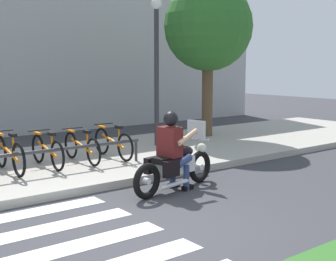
{
  "coord_description": "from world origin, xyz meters",
  "views": [
    {
      "loc": [
        -3.31,
        -4.99,
        2.21
      ],
      "look_at": [
        2.1,
        2.06,
        0.95
      ],
      "focal_mm": 49.21,
      "sensor_mm": 36.0,
      "label": 1
    }
  ],
  "objects": [
    {
      "name": "tree_near_rack",
      "position": [
        5.79,
        4.99,
        3.3
      ],
      "size": [
        2.55,
        2.55,
        4.6
      ],
      "color": "brown",
      "rests_on": "ground"
    },
    {
      "name": "bicycle_5",
      "position": [
        1.89,
        3.82,
        0.5
      ],
      "size": [
        0.48,
        1.65,
        0.76
      ],
      "color": "black",
      "rests_on": "sidewalk"
    },
    {
      "name": "ground_plane",
      "position": [
        0.0,
        0.0,
        0.0
      ],
      "size": [
        48.0,
        48.0,
        0.0
      ],
      "primitive_type": "plane",
      "color": "#38383D"
    },
    {
      "name": "crosswalk_stripe_4",
      "position": [
        -1.1,
        1.6,
        0.0
      ],
      "size": [
        2.8,
        0.4,
        0.01
      ],
      "primitive_type": "cube",
      "color": "white",
      "rests_on": "ground"
    },
    {
      "name": "bicycle_2",
      "position": [
        -0.43,
        3.81,
        0.51
      ],
      "size": [
        0.48,
        1.7,
        0.8
      ],
      "color": "black",
      "rests_on": "sidewalk"
    },
    {
      "name": "rider",
      "position": [
        1.6,
        1.28,
        0.82
      ],
      "size": [
        0.7,
        0.62,
        1.43
      ],
      "color": "#591919",
      "rests_on": "ground"
    },
    {
      "name": "bike_rack",
      "position": [
        -0.05,
        3.26,
        0.57
      ],
      "size": [
        4.47,
        0.07,
        0.49
      ],
      "color": "#333338",
      "rests_on": "sidewalk"
    },
    {
      "name": "bicycle_4",
      "position": [
        1.11,
        3.82,
        0.48
      ],
      "size": [
        0.48,
        1.65,
        0.72
      ],
      "color": "black",
      "rests_on": "sidewalk"
    },
    {
      "name": "crosswalk_stripe_3",
      "position": [
        -1.1,
        0.8,
        0.0
      ],
      "size": [
        2.8,
        0.4,
        0.01
      ],
      "primitive_type": "cube",
      "color": "white",
      "rests_on": "ground"
    },
    {
      "name": "bicycle_3",
      "position": [
        0.34,
        3.82,
        0.49
      ],
      "size": [
        0.48,
        1.6,
        0.74
      ],
      "color": "black",
      "rests_on": "sidewalk"
    },
    {
      "name": "sidewalk",
      "position": [
        0.0,
        4.19,
        0.07
      ],
      "size": [
        24.0,
        4.4,
        0.15
      ],
      "primitive_type": "cube",
      "color": "#A8A399",
      "rests_on": "ground"
    },
    {
      "name": "motorcycle",
      "position": [
        1.68,
        1.29,
        0.45
      ],
      "size": [
        2.05,
        0.8,
        1.2
      ],
      "color": "black",
      "rests_on": "ground"
    },
    {
      "name": "street_lamp",
      "position": [
        3.67,
        4.59,
        2.38
      ],
      "size": [
        0.28,
        0.28,
        3.88
      ],
      "color": "#2D2D33",
      "rests_on": "ground"
    },
    {
      "name": "crosswalk_stripe_2",
      "position": [
        -1.1,
        0.0,
        0.0
      ],
      "size": [
        2.8,
        0.4,
        0.01
      ],
      "primitive_type": "cube",
      "color": "white",
      "rests_on": "ground"
    }
  ]
}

